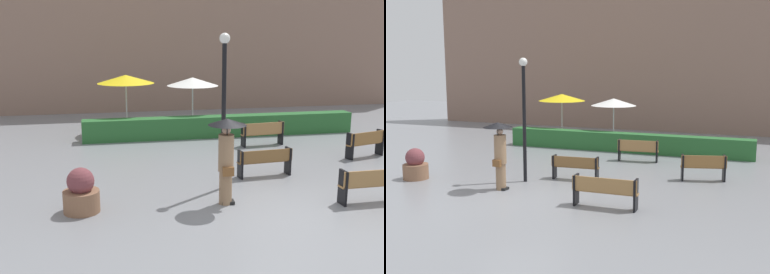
# 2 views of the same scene
# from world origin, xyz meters

# --- Properties ---
(ground_plane) EXTENTS (60.00, 60.00, 0.00)m
(ground_plane) POSITION_xyz_m (0.00, 0.00, 0.00)
(ground_plane) COLOR gray
(bench_mid_center) EXTENTS (1.67, 0.47, 0.82)m
(bench_mid_center) POSITION_xyz_m (0.71, 2.70, 0.49)
(bench_mid_center) COLOR brown
(bench_mid_center) RESTS_ON ground
(bench_near_right) EXTENTS (1.85, 0.39, 0.88)m
(bench_near_right) POSITION_xyz_m (2.62, 0.03, 0.52)
(bench_near_right) COLOR #9E7242
(bench_near_right) RESTS_ON ground
(bench_back_row) EXTENTS (1.69, 0.52, 0.89)m
(bench_back_row) POSITION_xyz_m (2.01, 6.47, 0.52)
(bench_back_row) COLOR #9E7242
(bench_back_row) RESTS_ON ground
(bench_far_right) EXTENTS (1.54, 0.69, 0.90)m
(bench_far_right) POSITION_xyz_m (4.86, 4.11, 0.54)
(bench_far_right) COLOR olive
(bench_far_right) RESTS_ON ground
(pedestrian_with_umbrella) EXTENTS (0.93, 0.93, 2.17)m
(pedestrian_with_umbrella) POSITION_xyz_m (-1.06, 0.66, 1.38)
(pedestrian_with_umbrella) COLOR #8C6B4C
(pedestrian_with_umbrella) RESTS_ON ground
(planter_pot) EXTENTS (0.86, 0.86, 1.08)m
(planter_pot) POSITION_xyz_m (-4.55, 0.86, 0.47)
(planter_pot) COLOR brown
(planter_pot) RESTS_ON ground
(lamp_post) EXTENTS (0.28, 0.28, 4.17)m
(lamp_post) POSITION_xyz_m (-0.81, 1.89, 2.54)
(lamp_post) COLOR black
(lamp_post) RESTS_ON ground
(patio_umbrella_yellow) EXTENTS (2.39, 2.39, 2.46)m
(patio_umbrella_yellow) POSITION_xyz_m (-2.84, 9.96, 2.28)
(patio_umbrella_yellow) COLOR silver
(patio_umbrella_yellow) RESTS_ON ground
(patio_umbrella_white) EXTENTS (2.20, 2.20, 2.32)m
(patio_umbrella_white) POSITION_xyz_m (-0.02, 9.76, 2.14)
(patio_umbrella_white) COLOR silver
(patio_umbrella_white) RESTS_ON ground
(hedge_strip) EXTENTS (11.25, 0.70, 0.86)m
(hedge_strip) POSITION_xyz_m (0.93, 8.40, 0.43)
(hedge_strip) COLOR #28602D
(hedge_strip) RESTS_ON ground
(building_facade) EXTENTS (28.00, 1.20, 8.45)m
(building_facade) POSITION_xyz_m (0.00, 16.00, 4.23)
(building_facade) COLOR #846656
(building_facade) RESTS_ON ground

